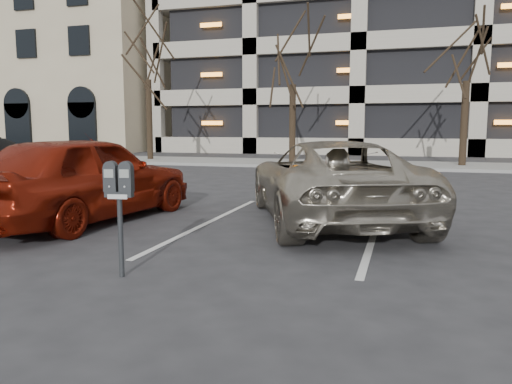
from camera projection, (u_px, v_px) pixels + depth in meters
The scene contains 10 objects.
ground at pixel (244, 264), 6.04m from camera, with size 140.00×140.00×0.00m, color #28282B.
sidewalk at pixel (361, 165), 21.22m from camera, with size 80.00×4.00×0.12m, color gray.
stall_lines at pixel (209, 222), 8.62m from camera, with size 16.90×5.20×0.00m.
office_building at pixel (36, 56), 41.48m from camera, with size 26.00×16.20×15.00m.
tree_a at pixel (147, 28), 23.28m from camera, with size 3.80×3.80×8.63m.
tree_b at pixel (293, 35), 21.36m from camera, with size 3.40×3.40×7.72m.
tree_c at pixel (469, 26), 19.37m from camera, with size 3.37×3.37×7.66m.
parking_meter at pixel (119, 191), 5.39m from camera, with size 0.34×0.18×1.25m.
suv_silver at pixel (330, 181), 8.73m from camera, with size 4.06×5.60×1.42m.
car_red at pixel (85, 178), 8.66m from camera, with size 1.81×4.51×1.54m, color maroon.
Camera 1 is at (1.83, -5.58, 1.64)m, focal length 35.00 mm.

